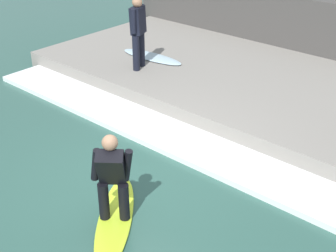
{
  "coord_description": "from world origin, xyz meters",
  "views": [
    {
      "loc": [
        -4.3,
        -4.37,
        4.33
      ],
      "look_at": [
        0.76,
        0.0,
        0.7
      ],
      "focal_mm": 50.0,
      "sensor_mm": 36.0,
      "label": 1
    }
  ],
  "objects_px": {
    "surfboard_riding": "(115,219)",
    "surfer_waiting_far": "(138,29)",
    "surfer_riding": "(112,174)",
    "surfboard_waiting_far": "(152,57)"
  },
  "relations": [
    {
      "from": "surfboard_riding",
      "to": "surfer_riding",
      "type": "distance_m",
      "value": 0.76
    },
    {
      "from": "surfer_riding",
      "to": "surfboard_waiting_far",
      "type": "xyz_separation_m",
      "value": [
        4.45,
        3.38,
        -0.38
      ]
    },
    {
      "from": "surfer_riding",
      "to": "surfer_waiting_far",
      "type": "height_order",
      "value": "surfer_waiting_far"
    },
    {
      "from": "surfer_riding",
      "to": "surfer_waiting_far",
      "type": "xyz_separation_m",
      "value": [
        3.78,
        3.15,
        0.5
      ]
    },
    {
      "from": "surfboard_riding",
      "to": "surfer_waiting_far",
      "type": "relative_size",
      "value": 1.17
    },
    {
      "from": "surfboard_waiting_far",
      "to": "surfer_riding",
      "type": "bearing_deg",
      "value": -142.8
    },
    {
      "from": "surfboard_waiting_far",
      "to": "surfer_waiting_far",
      "type": "bearing_deg",
      "value": -161.59
    },
    {
      "from": "surfboard_riding",
      "to": "surfer_riding",
      "type": "height_order",
      "value": "surfer_riding"
    },
    {
      "from": "surfboard_riding",
      "to": "surfer_waiting_far",
      "type": "xyz_separation_m",
      "value": [
        3.78,
        3.15,
        1.26
      ]
    },
    {
      "from": "surfer_riding",
      "to": "surfer_waiting_far",
      "type": "distance_m",
      "value": 4.95
    }
  ]
}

